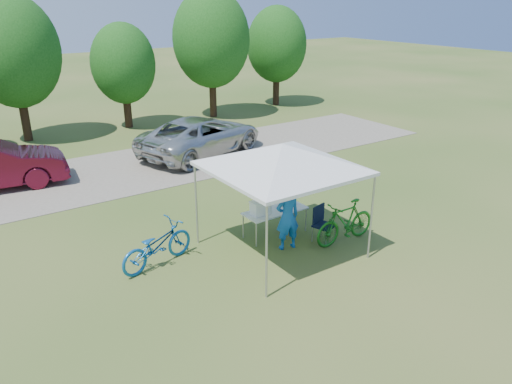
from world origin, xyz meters
The scene contains 12 objects.
ground centered at (0.00, 0.00, 0.00)m, with size 100.00×100.00×0.00m, color #2D5119.
gravel_strip centered at (0.00, 8.00, 0.01)m, with size 24.00×5.00×0.02m, color gray.
canopy centered at (0.00, 0.00, 2.65)m, with size 4.53×4.53×3.00m.
treeline centered at (-0.29, 14.05, 3.53)m, with size 24.89×4.28×6.30m.
folding_table centered at (0.41, 0.79, 0.65)m, with size 1.69×0.70×0.70m.
folding_chair centered at (1.19, -0.13, 0.55)m, with size 0.58×0.60×0.92m.
cooler centered at (-0.05, 0.79, 0.88)m, with size 0.49×0.33×0.36m.
ice_cream_cup centered at (0.95, 0.74, 0.72)m, with size 0.08×0.08×0.06m, color gold.
cyclist centered at (0.20, 0.00, 0.85)m, with size 0.62×0.41×1.69m, color #155AAE.
bike_blue centered at (-2.80, 1.02, 0.51)m, with size 0.68×1.95×1.03m, color #12599D.
bike_green centered at (1.62, -0.56, 0.55)m, with size 0.52×1.85×1.11m, color #166619.
minivan centered at (2.27, 8.20, 0.77)m, with size 2.49×5.39×1.50m, color beige.
Camera 1 is at (-6.69, -8.73, 5.86)m, focal length 35.00 mm.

